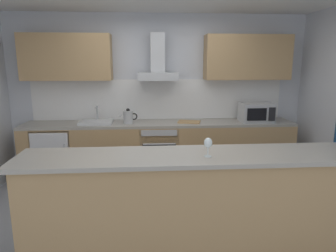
% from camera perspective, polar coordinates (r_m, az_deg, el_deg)
% --- Properties ---
extents(ground, '(5.83, 4.51, 0.02)m').
position_cam_1_polar(ground, '(3.76, -0.49, -17.46)').
color(ground, gray).
extents(wall_back, '(5.83, 0.12, 2.60)m').
position_cam_1_polar(wall_back, '(5.12, -1.81, 5.93)').
color(wall_back, silver).
rests_on(wall_back, ground).
extents(backsplash_tile, '(4.11, 0.02, 0.66)m').
position_cam_1_polar(backsplash_tile, '(5.05, -1.77, 5.05)').
color(backsplash_tile, white).
extents(counter_back, '(4.25, 0.60, 0.90)m').
position_cam_1_polar(counter_back, '(4.91, -1.56, -4.46)').
color(counter_back, tan).
rests_on(counter_back, ground).
extents(counter_island, '(3.26, 0.64, 0.99)m').
position_cam_1_polar(counter_island, '(3.05, 4.19, -14.12)').
color(counter_island, tan).
rests_on(counter_island, ground).
extents(upper_cabinets, '(4.20, 0.32, 0.70)m').
position_cam_1_polar(upper_cabinets, '(4.86, -1.74, 12.81)').
color(upper_cabinets, tan).
extents(oven, '(0.60, 0.62, 0.80)m').
position_cam_1_polar(oven, '(4.88, -1.80, -4.44)').
color(oven, slate).
rests_on(oven, ground).
extents(refrigerator, '(0.58, 0.60, 0.85)m').
position_cam_1_polar(refrigerator, '(5.09, -20.38, -4.92)').
color(refrigerator, white).
rests_on(refrigerator, ground).
extents(microwave, '(0.50, 0.38, 0.30)m').
position_cam_1_polar(microwave, '(5.03, 16.32, 2.47)').
color(microwave, '#B7BABC').
rests_on(microwave, counter_back).
extents(sink, '(0.50, 0.40, 0.26)m').
position_cam_1_polar(sink, '(4.84, -13.34, 0.81)').
color(sink, silver).
rests_on(sink, counter_back).
extents(kettle, '(0.29, 0.15, 0.24)m').
position_cam_1_polar(kettle, '(4.73, -7.51, 1.72)').
color(kettle, '#B7BABC').
rests_on(kettle, counter_back).
extents(range_hood, '(0.62, 0.45, 0.72)m').
position_cam_1_polar(range_hood, '(4.81, -1.97, 11.36)').
color(range_hood, '#B7BABC').
extents(wine_glass, '(0.08, 0.08, 0.18)m').
position_cam_1_polar(wine_glass, '(2.78, 7.57, -3.30)').
color(wine_glass, silver).
rests_on(wine_glass, counter_island).
extents(chopping_board, '(0.39, 0.30, 0.02)m').
position_cam_1_polar(chopping_board, '(4.79, 4.01, 0.79)').
color(chopping_board, tan).
rests_on(chopping_board, counter_back).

